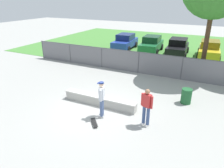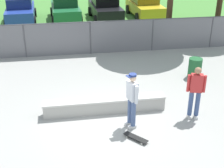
{
  "view_description": "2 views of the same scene",
  "coord_description": "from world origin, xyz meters",
  "px_view_note": "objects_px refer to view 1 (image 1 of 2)",
  "views": [
    {
      "loc": [
        5.07,
        -8.25,
        5.47
      ],
      "look_at": [
        0.42,
        1.09,
        1.14
      ],
      "focal_mm": 33.69,
      "sensor_mm": 36.0,
      "label": 1
    },
    {
      "loc": [
        -1.3,
        -8.84,
        5.66
      ],
      "look_at": [
        0.19,
        0.68,
        1.01
      ],
      "focal_mm": 50.98,
      "sensor_mm": 36.0,
      "label": 2
    }
  ],
  "objects_px": {
    "car_yellow": "(209,49)",
    "skateboard": "(94,123)",
    "car_blue": "(125,41)",
    "bystander": "(147,106)",
    "skateboarder": "(102,98)",
    "car_green": "(151,44)",
    "trash_bin": "(186,96)",
    "concrete_ledge": "(100,100)",
    "car_black": "(178,47)"
  },
  "relations": [
    {
      "from": "car_black",
      "to": "bystander",
      "type": "height_order",
      "value": "bystander"
    },
    {
      "from": "car_green",
      "to": "car_yellow",
      "type": "xyz_separation_m",
      "value": [
        5.68,
        -0.02,
        0.0
      ]
    },
    {
      "from": "skateboarder",
      "to": "car_green",
      "type": "relative_size",
      "value": 0.43
    },
    {
      "from": "skateboarder",
      "to": "car_green",
      "type": "distance_m",
      "value": 14.15
    },
    {
      "from": "trash_bin",
      "to": "skateboarder",
      "type": "bearing_deg",
      "value": -136.05
    },
    {
      "from": "skateboarder",
      "to": "bystander",
      "type": "distance_m",
      "value": 2.16
    },
    {
      "from": "car_blue",
      "to": "bystander",
      "type": "height_order",
      "value": "bystander"
    },
    {
      "from": "skateboard",
      "to": "car_blue",
      "type": "xyz_separation_m",
      "value": [
        -4.74,
        14.73,
        0.77
      ]
    },
    {
      "from": "car_blue",
      "to": "car_green",
      "type": "relative_size",
      "value": 1.0
    },
    {
      "from": "bystander",
      "to": "trash_bin",
      "type": "relative_size",
      "value": 2.15
    },
    {
      "from": "skateboard",
      "to": "bystander",
      "type": "xyz_separation_m",
      "value": [
        2.16,
        0.95,
        0.94
      ]
    },
    {
      "from": "car_green",
      "to": "car_black",
      "type": "xyz_separation_m",
      "value": [
        2.78,
        -0.24,
        0.0
      ]
    },
    {
      "from": "car_blue",
      "to": "bystander",
      "type": "distance_m",
      "value": 15.42
    },
    {
      "from": "bystander",
      "to": "car_green",
      "type": "bearing_deg",
      "value": 105.67
    },
    {
      "from": "skateboard",
      "to": "car_blue",
      "type": "height_order",
      "value": "car_blue"
    },
    {
      "from": "car_yellow",
      "to": "skateboard",
      "type": "bearing_deg",
      "value": -105.06
    },
    {
      "from": "car_yellow",
      "to": "skateboarder",
      "type": "bearing_deg",
      "value": -105.74
    },
    {
      "from": "skateboarder",
      "to": "skateboard",
      "type": "relative_size",
      "value": 2.52
    },
    {
      "from": "skateboard",
      "to": "car_green",
      "type": "bearing_deg",
      "value": 96.61
    },
    {
      "from": "concrete_ledge",
      "to": "car_black",
      "type": "xyz_separation_m",
      "value": [
        1.76,
        12.77,
        0.58
      ]
    },
    {
      "from": "skateboarder",
      "to": "car_yellow",
      "type": "relative_size",
      "value": 0.43
    },
    {
      "from": "car_blue",
      "to": "car_black",
      "type": "relative_size",
      "value": 1.0
    },
    {
      "from": "car_green",
      "to": "trash_bin",
      "type": "bearing_deg",
      "value": -64.13
    },
    {
      "from": "skateboarder",
      "to": "car_blue",
      "type": "relative_size",
      "value": 0.43
    },
    {
      "from": "skateboard",
      "to": "car_yellow",
      "type": "height_order",
      "value": "car_yellow"
    },
    {
      "from": "car_green",
      "to": "bystander",
      "type": "bearing_deg",
      "value": -74.33
    },
    {
      "from": "car_blue",
      "to": "concrete_ledge",
      "type": "bearing_deg",
      "value": -72.68
    },
    {
      "from": "car_black",
      "to": "trash_bin",
      "type": "height_order",
      "value": "car_black"
    },
    {
      "from": "skateboard",
      "to": "bystander",
      "type": "bearing_deg",
      "value": 23.66
    },
    {
      "from": "skateboard",
      "to": "bystander",
      "type": "relative_size",
      "value": 0.4
    },
    {
      "from": "skateboarder",
      "to": "car_blue",
      "type": "xyz_separation_m",
      "value": [
        -4.76,
        14.0,
        -0.19
      ]
    },
    {
      "from": "concrete_ledge",
      "to": "bystander",
      "type": "relative_size",
      "value": 2.31
    },
    {
      "from": "concrete_ledge",
      "to": "bystander",
      "type": "height_order",
      "value": "bystander"
    },
    {
      "from": "car_blue",
      "to": "car_yellow",
      "type": "height_order",
      "value": "same"
    },
    {
      "from": "car_black",
      "to": "trash_bin",
      "type": "relative_size",
      "value": 5.08
    },
    {
      "from": "concrete_ledge",
      "to": "car_blue",
      "type": "distance_m",
      "value": 13.6
    },
    {
      "from": "car_yellow",
      "to": "concrete_ledge",
      "type": "bearing_deg",
      "value": -109.76
    },
    {
      "from": "car_green",
      "to": "car_yellow",
      "type": "height_order",
      "value": "same"
    },
    {
      "from": "bystander",
      "to": "car_blue",
      "type": "bearing_deg",
      "value": 116.62
    },
    {
      "from": "skateboarder",
      "to": "trash_bin",
      "type": "height_order",
      "value": "skateboarder"
    },
    {
      "from": "car_green",
      "to": "trash_bin",
      "type": "relative_size",
      "value": 5.08
    },
    {
      "from": "skateboarder",
      "to": "bystander",
      "type": "relative_size",
      "value": 1.01
    },
    {
      "from": "trash_bin",
      "to": "car_green",
      "type": "bearing_deg",
      "value": 115.87
    },
    {
      "from": "car_black",
      "to": "bystander",
      "type": "relative_size",
      "value": 2.36
    },
    {
      "from": "car_blue",
      "to": "car_green",
      "type": "height_order",
      "value": "same"
    },
    {
      "from": "car_blue",
      "to": "car_yellow",
      "type": "relative_size",
      "value": 1.0
    },
    {
      "from": "car_blue",
      "to": "car_yellow",
      "type": "distance_m",
      "value": 8.71
    },
    {
      "from": "car_black",
      "to": "car_yellow",
      "type": "height_order",
      "value": "same"
    },
    {
      "from": "car_black",
      "to": "skateboarder",
      "type": "bearing_deg",
      "value": -94.35
    },
    {
      "from": "car_yellow",
      "to": "bystander",
      "type": "bearing_deg",
      "value": -97.44
    }
  ]
}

